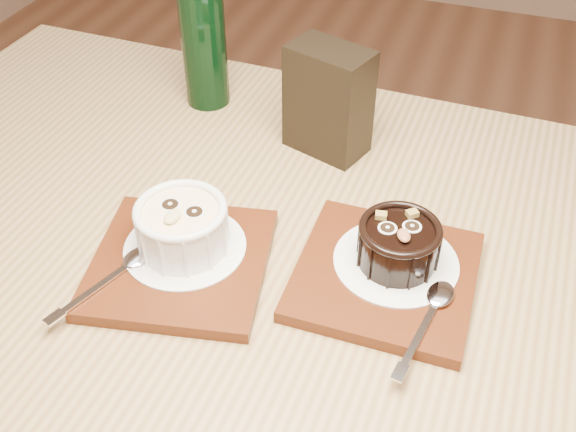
% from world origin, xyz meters
% --- Properties ---
extents(table, '(1.22, 0.84, 0.75)m').
position_xyz_m(table, '(-0.12, -0.00, 0.66)').
color(table, olive).
rests_on(table, ground).
extents(tray_left, '(0.21, 0.21, 0.01)m').
position_xyz_m(tray_left, '(-0.22, -0.03, 0.76)').
color(tray_left, '#54230E').
rests_on(tray_left, table).
extents(doily_left, '(0.13, 0.13, 0.00)m').
position_xyz_m(doily_left, '(-0.22, -0.02, 0.77)').
color(doily_left, white).
rests_on(doily_left, tray_left).
extents(ramekin_white, '(0.10, 0.10, 0.06)m').
position_xyz_m(ramekin_white, '(-0.22, -0.02, 0.80)').
color(ramekin_white, white).
rests_on(ramekin_white, doily_left).
extents(spoon_left, '(0.07, 0.13, 0.01)m').
position_xyz_m(spoon_left, '(-0.27, -0.08, 0.77)').
color(spoon_left, white).
rests_on(spoon_left, tray_left).
extents(tray_right, '(0.18, 0.18, 0.01)m').
position_xyz_m(tray_right, '(-0.01, 0.02, 0.76)').
color(tray_right, '#54230E').
rests_on(tray_right, table).
extents(doily_right, '(0.13, 0.13, 0.00)m').
position_xyz_m(doily_right, '(-0.01, 0.03, 0.77)').
color(doily_right, white).
rests_on(doily_right, tray_right).
extents(ramekin_dark, '(0.08, 0.08, 0.05)m').
position_xyz_m(ramekin_dark, '(-0.01, 0.03, 0.79)').
color(ramekin_dark, black).
rests_on(ramekin_dark, doily_right).
extents(spoon_right, '(0.05, 0.14, 0.01)m').
position_xyz_m(spoon_right, '(0.04, -0.03, 0.77)').
color(spoon_right, white).
rests_on(spoon_right, tray_right).
extents(condiment_stand, '(0.11, 0.09, 0.14)m').
position_xyz_m(condiment_stand, '(-0.14, 0.23, 0.82)').
color(condiment_stand, black).
rests_on(condiment_stand, table).
extents(green_bottle, '(0.06, 0.06, 0.23)m').
position_xyz_m(green_bottle, '(-0.33, 0.28, 0.84)').
color(green_bottle, black).
rests_on(green_bottle, table).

